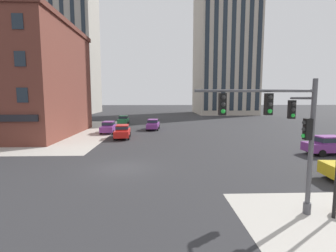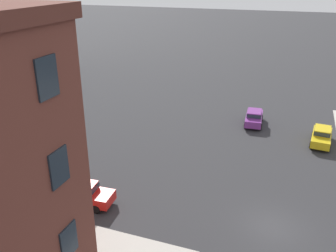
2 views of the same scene
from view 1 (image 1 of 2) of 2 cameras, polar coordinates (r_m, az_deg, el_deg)
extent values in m
plane|color=#2D2D30|center=(18.26, -10.46, -9.63)|extent=(320.00, 320.00, 0.00)
cube|color=#B7B2A8|center=(43.97, -33.05, -1.13)|extent=(32.00, 32.00, 0.02)
cylinder|color=#4C4C51|center=(12.85, 29.56, -16.28)|extent=(0.32, 0.32, 0.50)
cylinder|color=#4C4C51|center=(12.11, 30.27, -4.48)|extent=(0.20, 0.20, 5.85)
cylinder|color=#4C4C51|center=(10.78, 19.60, 7.71)|extent=(5.01, 0.12, 0.12)
cylinder|color=#4C4C51|center=(12.69, 28.65, 5.71)|extent=(0.11, 1.80, 0.11)
cube|color=black|center=(11.00, 22.30, 4.71)|extent=(0.28, 0.28, 0.90)
sphere|color=#282828|center=(10.86, 22.71, 6.15)|extent=(0.18, 0.18, 0.18)
sphere|color=#282828|center=(10.86, 22.64, 4.67)|extent=(0.18, 0.18, 0.18)
sphere|color=green|center=(10.87, 22.58, 3.20)|extent=(0.18, 0.18, 0.18)
cube|color=black|center=(10.36, 12.51, 4.96)|extent=(0.28, 0.28, 0.90)
sphere|color=#282828|center=(10.20, 12.77, 6.50)|extent=(0.18, 0.18, 0.18)
sphere|color=#282828|center=(10.21, 12.73, 4.93)|extent=(0.18, 0.18, 0.18)
sphere|color=green|center=(10.22, 12.69, 3.36)|extent=(0.18, 0.18, 0.18)
cube|color=black|center=(11.89, 29.68, -0.64)|extent=(0.28, 0.28, 0.90)
sphere|color=#282828|center=(11.78, 29.09, 0.70)|extent=(0.18, 0.18, 0.18)
sphere|color=#282828|center=(11.81, 29.02, -0.65)|extent=(0.18, 0.18, 0.18)
sphere|color=green|center=(11.84, 28.94, -1.99)|extent=(0.18, 0.18, 0.18)
cube|color=black|center=(13.40, 26.78, 3.45)|extent=(0.28, 0.28, 0.90)
sphere|color=#282828|center=(13.25, 27.17, 4.62)|extent=(0.18, 0.18, 0.18)
sphere|color=#282828|center=(13.26, 27.11, 3.41)|extent=(0.18, 0.18, 0.18)
sphere|color=green|center=(13.27, 27.05, 2.20)|extent=(0.18, 0.18, 0.18)
cube|color=red|center=(31.41, -10.54, -1.54)|extent=(2.03, 4.50, 0.76)
cube|color=red|center=(31.48, -10.54, -0.28)|extent=(1.62, 2.20, 0.60)
cube|color=#232D38|center=(31.48, -10.54, -0.28)|extent=(1.67, 2.29, 0.40)
cylinder|color=black|center=(30.06, -9.15, -2.61)|extent=(0.26, 0.65, 0.64)
cylinder|color=black|center=(30.21, -12.32, -2.63)|extent=(0.26, 0.65, 0.64)
cylinder|color=black|center=(32.76, -8.86, -1.85)|extent=(0.26, 0.65, 0.64)
cylinder|color=black|center=(32.89, -11.77, -1.88)|extent=(0.26, 0.65, 0.64)
cube|color=#7A3389|center=(39.42, -3.49, 0.18)|extent=(2.08, 4.52, 0.76)
cube|color=#7A3389|center=(39.20, -3.52, 1.14)|extent=(1.65, 2.22, 0.60)
cube|color=#232D38|center=(39.20, -3.52, 1.14)|extent=(1.69, 2.31, 0.40)
cylinder|color=black|center=(40.90, -4.47, -0.13)|extent=(0.27, 0.65, 0.64)
cylinder|color=black|center=(40.74, -2.13, -0.14)|extent=(0.27, 0.65, 0.64)
cylinder|color=black|center=(38.21, -4.93, -0.61)|extent=(0.27, 0.65, 0.64)
cylinder|color=black|center=(38.04, -2.43, -0.62)|extent=(0.27, 0.65, 0.64)
cube|color=#7A3389|center=(26.40, 33.42, -4.05)|extent=(4.51, 2.06, 0.76)
cube|color=#7A3389|center=(26.20, 33.26, -2.60)|extent=(2.21, 1.64, 0.60)
cube|color=#232D38|center=(26.20, 33.26, -2.60)|extent=(2.30, 1.68, 0.40)
cylinder|color=black|center=(27.96, 34.45, -4.37)|extent=(0.65, 0.26, 0.64)
cylinder|color=black|center=(26.28, 29.91, -4.72)|extent=(0.65, 0.26, 0.64)
cylinder|color=black|center=(24.98, 32.16, -5.40)|extent=(0.65, 0.26, 0.64)
cube|color=#7A3389|center=(36.54, -13.67, -0.49)|extent=(1.91, 4.46, 0.76)
cube|color=#7A3389|center=(36.61, -13.66, 0.59)|extent=(1.57, 2.16, 0.60)
cube|color=#232D38|center=(36.61, -13.66, 0.59)|extent=(1.60, 2.25, 0.40)
cylinder|color=black|center=(35.12, -12.68, -1.37)|extent=(0.24, 0.65, 0.64)
cylinder|color=black|center=(35.41, -15.36, -1.38)|extent=(0.24, 0.65, 0.64)
cylinder|color=black|center=(37.79, -12.06, -0.81)|extent=(0.24, 0.65, 0.64)
cylinder|color=black|center=(38.07, -14.55, -0.82)|extent=(0.24, 0.65, 0.64)
cylinder|color=black|center=(19.21, 33.54, -8.83)|extent=(0.66, 0.27, 0.64)
cube|color=#1E6B3D|center=(47.89, -10.31, 1.21)|extent=(1.81, 4.42, 0.76)
cube|color=#1E6B3D|center=(47.98, -10.31, 2.04)|extent=(1.52, 2.13, 0.60)
cube|color=#232D38|center=(47.98, -10.31, 2.04)|extent=(1.56, 2.22, 0.40)
cylinder|color=black|center=(46.47, -9.50, 0.60)|extent=(0.23, 0.64, 0.64)
cylinder|color=black|center=(46.70, -11.54, 0.58)|extent=(0.23, 0.64, 0.64)
cylinder|color=black|center=(49.17, -9.13, 0.92)|extent=(0.23, 0.64, 0.64)
cylinder|color=black|center=(49.38, -11.06, 0.91)|extent=(0.23, 0.64, 0.64)
cube|color=#1E2833|center=(28.80, -30.74, 6.19)|extent=(1.10, 0.08, 1.50)
cube|color=#1E2833|center=(29.05, -31.16, 13.22)|extent=(1.10, 0.08, 1.50)
cube|color=#1E2833|center=(29.73, -31.58, 20.02)|extent=(1.10, 0.08, 1.50)
cube|color=#9E998E|center=(95.01, -22.87, 24.31)|extent=(18.91, 14.28, 69.67)
camera|label=2|loc=(31.25, -58.47, 23.62)|focal=38.80mm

